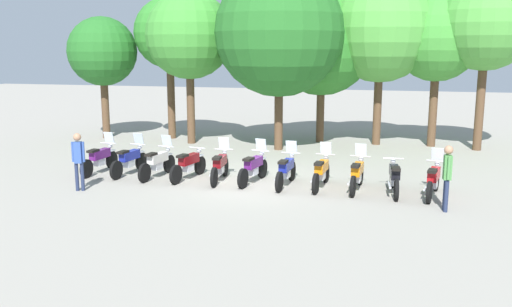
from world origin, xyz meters
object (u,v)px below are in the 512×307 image
(motorcycle_2, at_px, (158,162))
(motorcycle_6, at_px, (286,170))
(motorcycle_10, at_px, (433,179))
(tree_4, at_px, (322,44))
(person_0, at_px, (447,172))
(tree_1, at_px, (169,34))
(motorcycle_5, at_px, (253,167))
(motorcycle_9, at_px, (394,177))
(motorcycle_8, at_px, (357,174))
(tree_5, at_px, (381,29))
(tree_3, at_px, (279,32))
(motorcycle_4, at_px, (220,166))
(tree_6, at_px, (437,39))
(motorcycle_0, at_px, (100,158))
(motorcycle_3, at_px, (189,164))
(motorcycle_7, at_px, (321,172))
(person_1, at_px, (78,157))
(tree_2, at_px, (189,36))
(tree_7, at_px, (486,24))
(tree_0, at_px, (102,52))
(motorcycle_1, at_px, (130,160))

(motorcycle_2, distance_m, motorcycle_6, 4.46)
(motorcycle_10, distance_m, tree_4, 10.52)
(motorcycle_10, distance_m, person_0, 1.59)
(tree_4, bearing_deg, tree_1, -175.12)
(motorcycle_5, distance_m, motorcycle_9, 4.46)
(motorcycle_6, relative_size, motorcycle_10, 1.01)
(motorcycle_8, bearing_deg, motorcycle_2, 93.72)
(motorcycle_10, relative_size, tree_5, 0.29)
(tree_3, xyz_separation_m, tree_5, (4.07, 2.28, 0.17))
(motorcycle_2, bearing_deg, motorcycle_4, -82.33)
(motorcycle_2, distance_m, tree_6, 13.27)
(motorcycle_0, distance_m, motorcycle_2, 2.23)
(motorcycle_3, xyz_separation_m, motorcycle_7, (4.45, -0.12, 0.01))
(motorcycle_10, height_order, tree_3, tree_3)
(motorcycle_8, bearing_deg, motorcycle_3, 93.45)
(person_1, relative_size, tree_6, 0.28)
(motorcycle_10, bearing_deg, person_1, 111.43)
(person_0, height_order, tree_4, tree_4)
(motorcycle_6, relative_size, motorcycle_9, 1.00)
(tree_1, bearing_deg, motorcycle_3, -64.36)
(motorcycle_8, bearing_deg, tree_2, 54.59)
(tree_7, bearing_deg, motorcycle_5, -135.52)
(motorcycle_3, relative_size, tree_1, 0.33)
(tree_6, relative_size, tree_7, 0.90)
(tree_1, bearing_deg, tree_7, 0.51)
(motorcycle_3, distance_m, tree_3, 7.68)
(motorcycle_2, height_order, motorcycle_6, same)
(motorcycle_5, height_order, motorcycle_8, same)
(motorcycle_2, height_order, tree_7, tree_7)
(tree_2, bearing_deg, motorcycle_3, -70.73)
(tree_1, relative_size, tree_7, 0.92)
(motorcycle_7, height_order, tree_6, tree_6)
(motorcycle_7, xyz_separation_m, tree_4, (-1.07, 8.42, 3.96))
(motorcycle_0, distance_m, motorcycle_8, 8.92)
(tree_6, bearing_deg, motorcycle_5, -126.27)
(motorcycle_9, height_order, tree_0, tree_0)
(motorcycle_0, xyz_separation_m, motorcycle_2, (2.23, -0.13, 0.00))
(motorcycle_4, bearing_deg, motorcycle_1, 82.77)
(tree_3, bearing_deg, motorcycle_8, -59.06)
(person_0, bearing_deg, tree_1, 134.80)
(tree_0, distance_m, tree_7, 17.07)
(motorcycle_1, distance_m, motorcycle_7, 6.69)
(motorcycle_2, distance_m, person_0, 9.33)
(motorcycle_0, relative_size, motorcycle_10, 1.01)
(tree_1, bearing_deg, person_0, -39.23)
(person_1, height_order, tree_3, tree_3)
(tree_5, bearing_deg, motorcycle_3, -125.82)
(motorcycle_10, relative_size, tree_0, 0.38)
(tree_3, distance_m, tree_4, 2.82)
(motorcycle_2, xyz_separation_m, motorcycle_9, (7.79, -0.32, -0.01))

